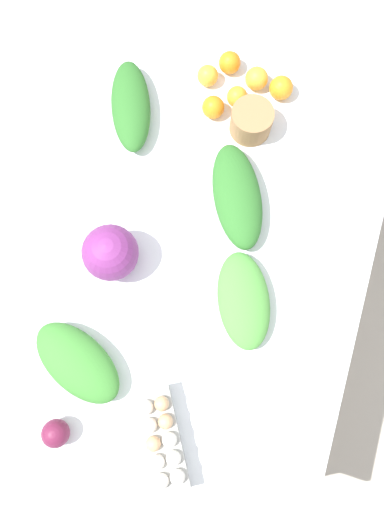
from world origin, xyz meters
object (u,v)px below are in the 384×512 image
at_px(egg_carton, 162,440).
at_px(greens_bunch_scallion, 237,196).
at_px(orange_1, 230,63).
at_px(orange_4, 213,107).
at_px(orange_5, 237,97).
at_px(orange_2, 281,88).
at_px(greens_bunch_kale, 78,362).
at_px(greens_bunch_chard, 131,106).
at_px(cabbage_purple, 110,253).
at_px(greens_bunch_dandelion, 244,300).
at_px(beet_root, 56,433).
at_px(orange_0, 257,79).
at_px(orange_3, 208,76).
at_px(paper_bag, 251,121).

xyz_separation_m(egg_carton, greens_bunch_scallion, (0.71, -0.00, 0.00)).
bearing_deg(orange_1, orange_4, 178.25).
distance_m(egg_carton, orange_5, 1.03).
bearing_deg(orange_2, greens_bunch_kale, 162.13).
height_order(greens_bunch_chard, orange_2, greens_bunch_chard).
height_order(cabbage_purple, greens_bunch_dandelion, cabbage_purple).
distance_m(cabbage_purple, beet_root, 0.50).
relative_size(orange_0, orange_2, 0.97).
bearing_deg(greens_bunch_kale, greens_bunch_chard, 8.27).
bearing_deg(orange_4, orange_3, 25.29).
bearing_deg(orange_0, orange_3, 102.69).
height_order(paper_bag, beet_root, paper_bag).
xyz_separation_m(cabbage_purple, orange_2, (0.67, -0.32, -0.04)).
relative_size(cabbage_purple, greens_bunch_scallion, 0.48).
xyz_separation_m(orange_1, orange_4, (-0.17, 0.01, -0.00)).
relative_size(greens_bunch_dandelion, greens_bunch_scallion, 0.84).
xyz_separation_m(orange_0, orange_3, (-0.03, 0.15, -0.00)).
distance_m(orange_4, orange_5, 0.08).
relative_size(egg_carton, greens_bunch_scallion, 0.84).
xyz_separation_m(cabbage_purple, greens_bunch_scallion, (0.28, -0.29, -0.03)).
relative_size(paper_bag, orange_4, 1.84).
relative_size(cabbage_purple, orange_3, 2.40).
relative_size(greens_bunch_kale, orange_3, 4.22).
bearing_deg(paper_bag, orange_5, 40.73).
distance_m(greens_bunch_chard, orange_0, 0.40).
bearing_deg(orange_5, orange_2, -61.42).
height_order(cabbage_purple, paper_bag, cabbage_purple).
bearing_deg(orange_2, orange_4, 124.39).
distance_m(orange_0, orange_3, 0.15).
height_order(orange_0, orange_2, orange_2).
distance_m(paper_bag, orange_5, 0.10).
xyz_separation_m(greens_bunch_scallion, orange_3, (0.36, 0.20, -0.01)).
relative_size(greens_bunch_dandelion, orange_5, 4.31).
xyz_separation_m(cabbage_purple, orange_0, (0.68, -0.24, -0.04)).
distance_m(cabbage_purple, orange_4, 0.56).
bearing_deg(orange_3, orange_5, -111.85).
bearing_deg(orange_3, orange_0, -77.31).
bearing_deg(orange_2, greens_bunch_scallion, 175.23).
height_order(greens_bunch_scallion, greens_bunch_kale, greens_bunch_scallion).
xyz_separation_m(paper_bag, orange_0, (0.15, 0.02, -0.01)).
relative_size(greens_bunch_chard, orange_4, 4.45).
relative_size(greens_bunch_chard, greens_bunch_kale, 1.11).
distance_m(orange_2, orange_5, 0.14).
distance_m(greens_bunch_scallion, beet_root, 0.82).
height_order(orange_1, orange_4, same).
height_order(greens_bunch_kale, orange_2, greens_bunch_kale).
bearing_deg(orange_5, orange_0, -28.13).
bearing_deg(orange_1, egg_carton, -172.77).
height_order(orange_1, orange_5, orange_1).
bearing_deg(cabbage_purple, paper_bag, -26.87).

